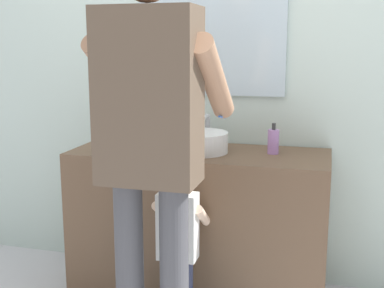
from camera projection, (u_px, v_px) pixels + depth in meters
back_wall at (213, 52)px, 2.93m from camera, size 4.40×0.10×2.70m
vanity_cabinet at (199, 223)px, 2.82m from camera, size 1.40×0.54×0.82m
sink_basin at (198, 142)px, 2.71m from camera, size 0.32×0.32×0.11m
faucet at (207, 131)px, 2.89m from camera, size 0.18×0.14×0.18m
toothbrush_cup at (147, 136)px, 2.88m from camera, size 0.07×0.07×0.21m
soap_bottle at (273, 141)px, 2.66m from camera, size 0.06×0.06×0.16m
child_toddler at (178, 236)px, 2.42m from camera, size 0.25×0.25×0.82m
adult_parent at (151, 124)px, 2.08m from camera, size 0.56×0.58×1.79m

